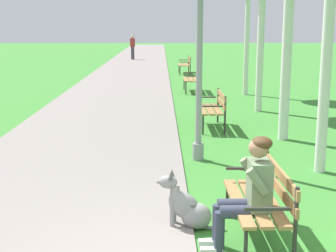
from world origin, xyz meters
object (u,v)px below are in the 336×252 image
object	(u,v)px
park_bench_mid	(214,106)
park_bench_far	(193,78)
lamp_post_near	(200,33)
park_bench_furthest	(186,63)
person_seated_on_near_bench	(249,189)
park_bench_near	(263,196)
dog_grey	(188,207)
pedestrian_distant	(133,47)

from	to	relation	value
park_bench_mid	park_bench_far	distance (m)	6.35
park_bench_mid	lamp_post_near	bearing A→B (deg)	-101.41
park_bench_far	park_bench_furthest	size ratio (longest dim) A/B	1.00
park_bench_furthest	person_seated_on_near_bench	world-z (taller)	person_seated_on_near_bench
park_bench_near	lamp_post_near	xyz separation A→B (m)	(-0.46, 3.38, 1.72)
park_bench_mid	dog_grey	size ratio (longest dim) A/B	1.81
park_bench_near	park_bench_far	xyz separation A→B (m)	(0.03, 12.47, 0.00)
park_bench_mid	person_seated_on_near_bench	bearing A→B (deg)	-92.66
pedestrian_distant	park_bench_near	bearing A→B (deg)	-83.97
park_bench_mid	park_bench_furthest	distance (m)	12.79
person_seated_on_near_bench	dog_grey	bearing A→B (deg)	135.90
park_bench_far	park_bench_furthest	distance (m)	6.45
person_seated_on_near_bench	pedestrian_distant	bearing A→B (deg)	95.57
park_bench_near	pedestrian_distant	world-z (taller)	pedestrian_distant
park_bench_near	lamp_post_near	distance (m)	3.82
park_bench_near	dog_grey	distance (m)	0.91
park_bench_near	person_seated_on_near_bench	size ratio (longest dim) A/B	1.20
person_seated_on_near_bench	dog_grey	xyz separation A→B (m)	(-0.61, 0.59, -0.42)
pedestrian_distant	person_seated_on_near_bench	bearing A→B (deg)	-84.43
park_bench_near	park_bench_furthest	bearing A→B (deg)	89.79
park_bench_near	park_bench_mid	bearing A→B (deg)	89.16
park_bench_near	park_bench_far	bearing A→B (deg)	89.86
park_bench_mid	lamp_post_near	world-z (taller)	lamp_post_near
park_bench_mid	park_bench_furthest	size ratio (longest dim) A/B	1.00
lamp_post_near	park_bench_near	bearing A→B (deg)	-82.19
park_bench_far	park_bench_mid	bearing A→B (deg)	-89.47
park_bench_far	dog_grey	bearing A→B (deg)	-93.98
park_bench_near	park_bench_mid	distance (m)	6.13
lamp_post_near	pedestrian_distant	size ratio (longest dim) A/B	2.61
dog_grey	person_seated_on_near_bench	bearing A→B (deg)	-44.10
person_seated_on_near_bench	dog_grey	distance (m)	0.94
person_seated_on_near_bench	park_bench_furthest	bearing A→B (deg)	89.17
person_seated_on_near_bench	park_bench_mid	bearing A→B (deg)	87.34
pedestrian_distant	park_bench_mid	bearing A→B (deg)	-82.12
park_bench_far	park_bench_furthest	xyz separation A→B (m)	(0.04, 6.45, 0.00)
dog_grey	park_bench_furthest	bearing A→B (deg)	87.27
person_seated_on_near_bench	dog_grey	size ratio (longest dim) A/B	1.51
lamp_post_near	dog_grey	bearing A→B (deg)	-96.55
park_bench_near	dog_grey	size ratio (longest dim) A/B	1.81
park_bench_far	dog_grey	world-z (taller)	park_bench_far
park_bench_furthest	lamp_post_near	distance (m)	15.64
park_bench_furthest	park_bench_mid	bearing A→B (deg)	-89.92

